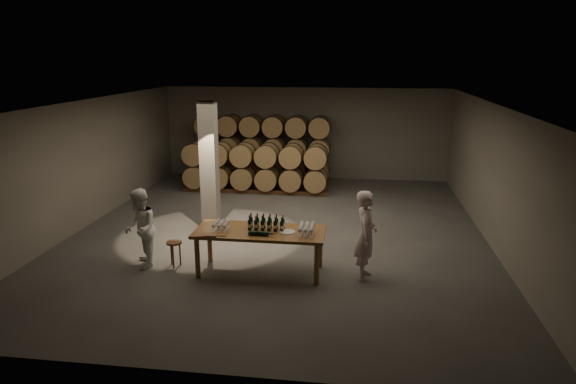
# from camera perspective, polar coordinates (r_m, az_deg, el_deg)

# --- Properties ---
(room) EXTENTS (12.00, 12.00, 12.00)m
(room) POSITION_cam_1_polar(r_m,az_deg,el_deg) (13.05, -8.73, 2.92)
(room) COLOR #494745
(room) RESTS_ON ground
(tasting_table) EXTENTS (2.60, 1.10, 0.90)m
(tasting_table) POSITION_cam_1_polar(r_m,az_deg,el_deg) (10.32, -3.13, -4.81)
(tasting_table) COLOR brown
(tasting_table) RESTS_ON ground
(barrel_stack_back) EXTENTS (4.70, 0.95, 2.31)m
(barrel_stack_back) POSITION_cam_1_polar(r_m,az_deg,el_deg) (17.80, -2.76, 4.96)
(barrel_stack_back) COLOR #56331D
(barrel_stack_back) RESTS_ON ground
(barrel_stack_front) EXTENTS (4.70, 0.95, 1.57)m
(barrel_stack_front) POSITION_cam_1_polar(r_m,az_deg,el_deg) (16.52, -3.63, 2.86)
(barrel_stack_front) COLOR #56331D
(barrel_stack_front) RESTS_ON ground
(bottle_cluster) EXTENTS (0.73, 0.23, 0.31)m
(bottle_cluster) POSITION_cam_1_polar(r_m,az_deg,el_deg) (10.29, -2.43, -3.60)
(bottle_cluster) COLOR black
(bottle_cluster) RESTS_ON tasting_table
(lying_bottles) EXTENTS (0.50, 0.09, 0.09)m
(lying_bottles) POSITION_cam_1_polar(r_m,az_deg,el_deg) (9.98, -3.21, -4.61)
(lying_bottles) COLOR black
(lying_bottles) RESTS_ON tasting_table
(glass_cluster_left) EXTENTS (0.30, 0.41, 0.16)m
(glass_cluster_left) POSITION_cam_1_polar(r_m,az_deg,el_deg) (10.39, -7.44, -3.51)
(glass_cluster_left) COLOR silver
(glass_cluster_left) RESTS_ON tasting_table
(glass_cluster_right) EXTENTS (0.31, 0.53, 0.18)m
(glass_cluster_right) POSITION_cam_1_polar(r_m,az_deg,el_deg) (10.06, 2.08, -3.92)
(glass_cluster_right) COLOR silver
(glass_cluster_right) RESTS_ON tasting_table
(plate) EXTENTS (0.31, 0.31, 0.02)m
(plate) POSITION_cam_1_polar(r_m,az_deg,el_deg) (10.15, -0.07, -4.46)
(plate) COLOR silver
(plate) RESTS_ON tasting_table
(notebook_near) EXTENTS (0.26, 0.22, 0.03)m
(notebook_near) POSITION_cam_1_polar(r_m,az_deg,el_deg) (10.07, -8.58, -4.75)
(notebook_near) COLOR brown
(notebook_near) RESTS_ON tasting_table
(notebook_corner) EXTENTS (0.26, 0.30, 0.02)m
(notebook_corner) POSITION_cam_1_polar(r_m,az_deg,el_deg) (10.13, -9.79, -4.70)
(notebook_corner) COLOR brown
(notebook_corner) RESTS_ON tasting_table
(pen) EXTENTS (0.13, 0.02, 0.01)m
(pen) POSITION_cam_1_polar(r_m,az_deg,el_deg) (10.01, -7.32, -4.89)
(pen) COLOR black
(pen) RESTS_ON tasting_table
(stool) EXTENTS (0.32, 0.32, 0.54)m
(stool) POSITION_cam_1_polar(r_m,az_deg,el_deg) (10.97, -12.51, -5.90)
(stool) COLOR #56331D
(stool) RESTS_ON ground
(person_man) EXTENTS (0.45, 0.67, 1.79)m
(person_man) POSITION_cam_1_polar(r_m,az_deg,el_deg) (10.15, 8.64, -4.74)
(person_man) COLOR silver
(person_man) RESTS_ON ground
(person_woman) EXTENTS (0.90, 0.99, 1.67)m
(person_woman) POSITION_cam_1_polar(r_m,az_deg,el_deg) (10.99, -16.11, -3.93)
(person_woman) COLOR white
(person_woman) RESTS_ON ground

